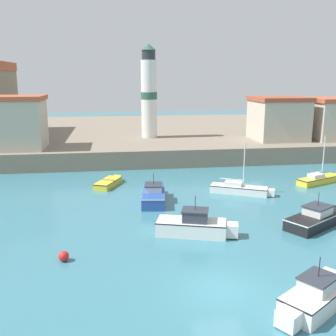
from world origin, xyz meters
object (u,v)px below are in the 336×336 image
object	(u,v)px
motorboat_black_4	(317,218)
lighthouse	(149,93)
mooring_buoy	(64,256)
motorboat_white_3	(194,225)
harbor_shed_near_wharf	(278,118)
dinghy_yellow_0	(109,182)
motorboat_blue_7	(154,195)
sailboat_white_8	(240,189)
motorboat_white_6	(317,295)
sailboat_yellow_1	(319,179)
harbor_shed_far_end	(10,122)

from	to	relation	value
motorboat_black_4	lighthouse	distance (m)	30.30
motorboat_black_4	mooring_buoy	distance (m)	16.59
motorboat_white_3	mooring_buoy	xyz separation A→B (m)	(-7.81, -2.62, -0.34)
lighthouse	harbor_shed_near_wharf	size ratio (longest dim) A/B	1.82
dinghy_yellow_0	lighthouse	xyz separation A→B (m)	(5.35, 16.03, 7.47)
motorboat_blue_7	motorboat_white_3	bearing A→B (deg)	-75.61
motorboat_black_4	sailboat_white_8	size ratio (longest dim) A/B	1.03
motorboat_white_6	mooring_buoy	bearing A→B (deg)	151.99
sailboat_yellow_1	mooring_buoy	size ratio (longest dim) A/B	9.34
harbor_shed_near_wharf	harbor_shed_far_end	distance (m)	32.07
motorboat_white_3	motorboat_black_4	distance (m)	8.52
motorboat_white_3	dinghy_yellow_0	bearing A→B (deg)	113.53
sailboat_yellow_1	motorboat_white_3	distance (m)	17.77
mooring_buoy	harbor_shed_near_wharf	world-z (taller)	harbor_shed_near_wharf
sailboat_white_8	harbor_shed_far_end	xyz separation A→B (m)	(-21.85, 13.86, 4.53)
lighthouse	harbor_shed_far_end	world-z (taller)	lighthouse
motorboat_black_4	lighthouse	size ratio (longest dim) A/B	0.46
sailboat_white_8	mooring_buoy	bearing A→B (deg)	-141.00
motorboat_blue_7	sailboat_white_8	size ratio (longest dim) A/B	1.01
sailboat_white_8	harbor_shed_near_wharf	bearing A→B (deg)	57.64
dinghy_yellow_0	motorboat_white_3	distance (m)	13.64
sailboat_yellow_1	harbor_shed_near_wharf	world-z (taller)	harbor_shed_near_wharf
motorboat_black_4	harbor_shed_far_end	xyz separation A→B (m)	(-24.61, 21.80, 4.43)
harbor_shed_far_end	motorboat_white_3	bearing A→B (deg)	-54.07
motorboat_white_6	motorboat_blue_7	world-z (taller)	motorboat_white_6
motorboat_blue_7	lighthouse	distance (m)	22.65
sailboat_white_8	mooring_buoy	size ratio (longest dim) A/B	9.24
dinghy_yellow_0	sailboat_yellow_1	size ratio (longest dim) A/B	0.78
dinghy_yellow_0	sailboat_yellow_1	xyz separation A→B (m)	(19.74, -1.95, 0.10)
sailboat_white_8	mooring_buoy	distance (m)	17.44
motorboat_white_6	harbor_shed_far_end	bearing A→B (deg)	122.52
sailboat_white_8	harbor_shed_near_wharf	distance (m)	19.46
sailboat_yellow_1	motorboat_white_3	world-z (taller)	sailboat_yellow_1
dinghy_yellow_0	harbor_shed_near_wharf	size ratio (longest dim) A/B	0.64
dinghy_yellow_0	harbor_shed_near_wharf	bearing A→B (deg)	29.09
dinghy_yellow_0	harbor_shed_near_wharf	xyz separation A→B (m)	(21.35, 11.88, 4.43)
mooring_buoy	harbor_shed_near_wharf	distance (m)	36.20
lighthouse	harbor_shed_near_wharf	xyz separation A→B (m)	(16.00, -4.16, -3.04)
motorboat_white_3	mooring_buoy	size ratio (longest dim) A/B	9.18
motorboat_white_3	sailboat_white_8	bearing A→B (deg)	55.48
motorboat_blue_7	lighthouse	size ratio (longest dim) A/B	0.45
motorboat_white_6	sailboat_white_8	size ratio (longest dim) A/B	0.90
mooring_buoy	motorboat_black_4	bearing A→B (deg)	10.51
motorboat_white_3	sailboat_white_8	distance (m)	10.14
motorboat_black_4	harbor_shed_far_end	bearing A→B (deg)	138.45
sailboat_yellow_1	sailboat_white_8	size ratio (longest dim) A/B	1.01
motorboat_black_4	motorboat_white_6	world-z (taller)	motorboat_white_6
sailboat_yellow_1	motorboat_white_3	xyz separation A→B (m)	(-14.29, -10.56, 0.23)
lighthouse	sailboat_white_8	bearing A→B (deg)	-73.85
motorboat_blue_7	harbor_shed_far_end	size ratio (longest dim) A/B	0.71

